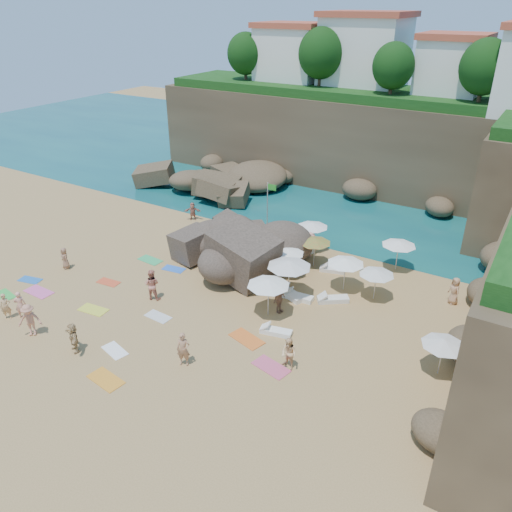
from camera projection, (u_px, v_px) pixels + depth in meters
The scene contains 49 objects.
ground at pixel (201, 297), 29.83m from camera, with size 120.00×120.00×0.00m, color tan.
seawater at pixel (373, 168), 52.60m from camera, with size 120.00×120.00×0.00m, color #0C4751.
cliff_back at pixel (380, 144), 46.05m from camera, with size 44.00×8.00×8.00m, color brown.
rock_promontory at pixel (210, 188), 47.07m from camera, with size 12.00×7.00×2.00m, color brown, non-canonical shape.
clifftop_buildings at pixel (403, 60), 42.89m from camera, with size 28.48×9.48×7.00m.
clifftop_trees at pixel (403, 69), 37.28m from camera, with size 35.60×23.82×4.40m.
marina_masts at pixel (241, 122), 58.87m from camera, with size 3.10×0.10×6.00m.
rock_outcrop at pixel (241, 264), 33.63m from camera, with size 8.15×6.11×3.26m, color brown, non-canonical shape.
flag_pole at pixel (269, 201), 37.23m from camera, with size 0.76×0.08×3.90m.
parasol_0 at pixel (264, 237), 32.67m from camera, with size 2.28×2.28×2.16m.
parasol_1 at pixel (312, 225), 34.70m from camera, with size 2.20×2.20×2.08m.
parasol_2 at pixel (288, 251), 31.30m from camera, with size 2.08×2.08×1.97m.
parasol_3 at pixel (399, 243), 32.08m from camera, with size 2.20×2.20×2.08m.
parasol_5 at pixel (377, 272), 28.88m from camera, with size 2.07×2.07×1.96m.
parasol_6 at pixel (315, 240), 32.54m from camera, with size 2.15×2.15×2.03m.
parasol_7 at pixel (289, 264), 28.84m from camera, with size 2.61×2.61×2.46m.
parasol_8 at pixel (346, 261), 29.78m from camera, with size 2.25×2.25×2.13m.
parasol_9 at pixel (268, 282), 27.27m from camera, with size 2.40×2.40×2.27m.
parasol_11 at pixel (444, 342), 22.95m from camera, with size 2.07×2.07×1.96m.
lounger_0 at pixel (300, 249), 35.24m from camera, with size 1.90×0.63×0.30m, color white.
lounger_1 at pixel (332, 270), 32.59m from camera, with size 1.63×0.54×0.25m, color white.
lounger_2 at pixel (333, 299), 29.35m from camera, with size 1.84×0.61×0.29m, color white.
lounger_3 at pixel (290, 294), 29.87m from camera, with size 2.00×0.67×0.31m, color white.
lounger_4 at pixel (298, 297), 29.61m from camera, with size 1.85×0.62×0.29m, color white.
lounger_5 at pixel (276, 332), 26.52m from camera, with size 1.70×0.57×0.26m, color white.
towel_0 at pixel (30, 280), 31.65m from camera, with size 1.46×0.73×0.03m, color #2263B5.
towel_1 at pixel (39, 292), 30.36m from camera, with size 1.85×0.93×0.03m, color #E1579C.
towel_2 at pixel (106, 379), 23.34m from camera, with size 1.83×0.92×0.03m, color orange.
towel_3 at pixel (5, 295), 30.03m from camera, with size 1.52×0.76×0.03m, color green.
towel_4 at pixel (93, 310), 28.60m from camera, with size 1.69×0.85×0.03m, color yellow.
towel_5 at pixel (158, 317), 27.99m from camera, with size 1.52×0.76×0.03m, color silver.
towel_7 at pixel (108, 282), 31.39m from camera, with size 1.45×0.73×0.03m, color #DC4A26.
towel_8 at pixel (174, 269), 32.94m from camera, with size 1.48×0.74×0.03m, color blue.
towel_9 at pixel (271, 367), 24.14m from camera, with size 1.85×0.93×0.03m, color #CC4F6F.
towel_10 at pixel (247, 339), 26.15m from camera, with size 1.91×0.96×0.03m, color orange.
towel_11 at pixel (150, 260), 34.06m from camera, with size 1.71×0.86×0.03m, color #31AB5E.
towel_13 at pixel (115, 351), 25.28m from camera, with size 1.51×0.75×0.03m, color white.
person_stand_0 at pixel (6, 306), 27.53m from camera, with size 0.56×0.37×1.55m, color tan.
person_stand_1 at pixel (152, 284), 29.28m from camera, with size 0.93×0.73×1.92m, color tan.
person_stand_2 at pixel (310, 244), 34.32m from camera, with size 1.14×0.47×1.77m, color #E79683.
person_stand_3 at pixel (279, 300), 28.05m from camera, with size 0.96×0.40×1.65m, color #916348.
person_stand_4 at pixel (454, 291), 28.89m from camera, with size 0.82×0.45×1.67m, color tan.
person_stand_5 at pixel (193, 211), 40.05m from camera, with size 1.36×0.39×1.46m, color #AD6A56.
person_stand_6 at pixel (20, 305), 27.61m from camera, with size 0.59×0.39×1.63m, color #F3A58A.
person_lie_0 at pixel (32, 331), 26.36m from camera, with size 1.19×1.84×0.49m, color tan.
person_lie_2 at pixel (66, 266), 32.98m from camera, with size 0.71×1.44×0.39m, color #936649.
person_lie_3 at pixel (75, 347), 25.19m from camera, with size 1.48×1.59×0.42m, color tan.
person_lie_4 at pixel (184, 361), 24.24m from camera, with size 0.64×1.77×0.42m, color #AE7957.
person_lie_5 at pixel (288, 363), 23.94m from camera, with size 0.81×1.68×0.63m, color #ECBE86.
Camera 1 is at (16.02, -19.97, 15.85)m, focal length 35.00 mm.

